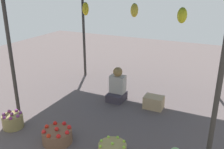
{
  "coord_description": "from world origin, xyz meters",
  "views": [
    {
      "loc": [
        1.86,
        -4.56,
        2.52
      ],
      "look_at": [
        0.0,
        -0.68,
        0.95
      ],
      "focal_mm": 40.03,
      "sensor_mm": 36.0,
      "label": 1
    }
  ],
  "objects": [
    {
      "name": "basket_red_tomatoes",
      "position": [
        -0.52,
        -1.73,
        0.12
      ],
      "size": [
        0.5,
        0.5,
        0.29
      ],
      "color": "brown",
      "rests_on": "ground"
    },
    {
      "name": "ground_plane",
      "position": [
        0.0,
        0.0,
        0.0
      ],
      "size": [
        14.0,
        14.0,
        0.0
      ],
      "primitive_type": "plane",
      "color": "#594D4C"
    },
    {
      "name": "basket_purple_onions",
      "position": [
        -1.54,
        -1.72,
        0.13
      ],
      "size": [
        0.37,
        0.37,
        0.31
      ],
      "color": "olive",
      "rests_on": "ground"
    },
    {
      "name": "wooden_crate_near_vendor",
      "position": [
        0.59,
        0.16,
        0.13
      ],
      "size": [
        0.4,
        0.29,
        0.27
      ],
      "primitive_type": "cube",
      "color": "tan",
      "rests_on": "ground"
    },
    {
      "name": "vendor_person",
      "position": [
        -0.29,
        0.19,
        0.3
      ],
      "size": [
        0.36,
        0.44,
        0.78
      ],
      "color": "#39323C",
      "rests_on": "ground"
    }
  ]
}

